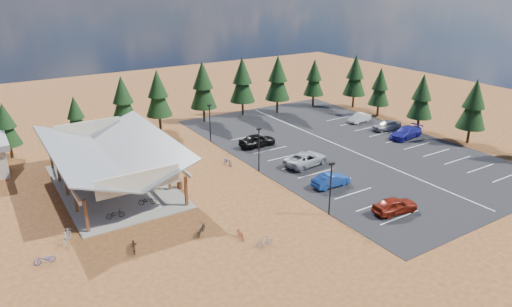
% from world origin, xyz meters
% --- Properties ---
extents(ground, '(140.00, 140.00, 0.00)m').
position_xyz_m(ground, '(0.00, 0.00, 0.00)').
color(ground, '#5D3218').
rests_on(ground, ground).
extents(asphalt_lot, '(27.00, 44.00, 0.04)m').
position_xyz_m(asphalt_lot, '(18.50, 3.00, 0.02)').
color(asphalt_lot, black).
rests_on(asphalt_lot, ground).
extents(concrete_pad, '(10.60, 18.60, 0.10)m').
position_xyz_m(concrete_pad, '(-10.00, 7.00, 0.05)').
color(concrete_pad, gray).
rests_on(concrete_pad, ground).
extents(bike_pavilion, '(11.65, 19.40, 4.97)m').
position_xyz_m(bike_pavilion, '(-10.00, 7.00, 3.82)').
color(bike_pavilion, '#593019').
rests_on(bike_pavilion, concrete_pad).
extents(lamp_post_0, '(0.50, 0.25, 5.14)m').
position_xyz_m(lamp_post_0, '(5.00, -10.00, 2.98)').
color(lamp_post_0, black).
rests_on(lamp_post_0, ground).
extents(lamp_post_1, '(0.50, 0.25, 5.14)m').
position_xyz_m(lamp_post_1, '(5.00, 2.00, 2.98)').
color(lamp_post_1, black).
rests_on(lamp_post_1, ground).
extents(lamp_post_2, '(0.50, 0.25, 5.14)m').
position_xyz_m(lamp_post_2, '(5.00, 14.00, 2.98)').
color(lamp_post_2, black).
rests_on(lamp_post_2, ground).
extents(trash_bin_0, '(0.60, 0.60, 0.90)m').
position_xyz_m(trash_bin_0, '(-4.39, 2.60, 0.45)').
color(trash_bin_0, '#512F1D').
rests_on(trash_bin_0, ground).
extents(trash_bin_1, '(0.60, 0.60, 0.90)m').
position_xyz_m(trash_bin_1, '(-3.74, 5.26, 0.45)').
color(trash_bin_1, '#512F1D').
rests_on(trash_bin_1, ground).
extents(pine_1, '(2.98, 2.98, 6.93)m').
position_xyz_m(pine_1, '(-18.16, 21.62, 4.23)').
color(pine_1, '#382314').
rests_on(pine_1, ground).
extents(pine_2, '(2.83, 2.83, 6.59)m').
position_xyz_m(pine_2, '(-10.13, 22.04, 4.02)').
color(pine_2, '#382314').
rests_on(pine_2, ground).
extents(pine_3, '(3.61, 3.61, 8.42)m').
position_xyz_m(pine_3, '(-3.73, 22.57, 5.14)').
color(pine_3, '#382314').
rests_on(pine_3, ground).
extents(pine_4, '(3.73, 3.73, 8.69)m').
position_xyz_m(pine_4, '(1.33, 22.72, 5.31)').
color(pine_4, '#382314').
rests_on(pine_4, ground).
extents(pine_5, '(3.99, 3.99, 9.29)m').
position_xyz_m(pine_5, '(8.42, 22.79, 5.68)').
color(pine_5, '#382314').
rests_on(pine_5, ground).
extents(pine_6, '(3.98, 3.98, 9.28)m').
position_xyz_m(pine_6, '(15.30, 22.85, 5.67)').
color(pine_6, '#382314').
rests_on(pine_6, ground).
extents(pine_7, '(4.00, 4.00, 9.32)m').
position_xyz_m(pine_7, '(20.78, 21.04, 5.69)').
color(pine_7, '#382314').
rests_on(pine_7, ground).
extents(pine_8, '(3.44, 3.44, 8.00)m').
position_xyz_m(pine_8, '(28.46, 21.30, 4.89)').
color(pine_8, '#382314').
rests_on(pine_8, ground).
extents(pine_10, '(3.70, 3.70, 8.61)m').
position_xyz_m(pine_10, '(33.75, -4.68, 5.26)').
color(pine_10, '#382314').
rests_on(pine_10, ground).
extents(pine_11, '(3.52, 3.52, 8.21)m').
position_xyz_m(pine_11, '(32.41, 2.40, 5.01)').
color(pine_11, '#382314').
rests_on(pine_11, ground).
extents(pine_12, '(3.31, 3.31, 7.72)m').
position_xyz_m(pine_12, '(33.19, 10.91, 4.71)').
color(pine_12, '#382314').
rests_on(pine_12, ground).
extents(pine_13, '(3.81, 3.81, 8.87)m').
position_xyz_m(pine_13, '(33.72, 17.03, 5.42)').
color(pine_13, '#382314').
rests_on(pine_13, ground).
extents(bike_0, '(1.68, 0.79, 0.85)m').
position_xyz_m(bike_0, '(-11.94, -0.33, 0.52)').
color(bike_0, black).
rests_on(bike_0, concrete_pad).
extents(bike_1, '(1.53, 0.68, 0.89)m').
position_xyz_m(bike_1, '(-11.81, 4.74, 0.54)').
color(bike_1, gray).
rests_on(bike_1, concrete_pad).
extents(bike_2, '(1.74, 1.08, 0.87)m').
position_xyz_m(bike_2, '(-13.62, 7.24, 0.53)').
color(bike_2, navy).
rests_on(bike_2, concrete_pad).
extents(bike_3, '(1.86, 0.88, 1.08)m').
position_xyz_m(bike_3, '(-10.97, 13.90, 0.64)').
color(bike_3, maroon).
rests_on(bike_3, concrete_pad).
extents(bike_4, '(1.79, 1.11, 0.89)m').
position_xyz_m(bike_4, '(-8.56, 0.69, 0.54)').
color(bike_4, black).
rests_on(bike_4, concrete_pad).
extents(bike_5, '(1.76, 0.97, 1.02)m').
position_xyz_m(bike_5, '(-8.05, 6.66, 0.61)').
color(bike_5, gray).
rests_on(bike_5, concrete_pad).
extents(bike_6, '(1.67, 0.82, 0.84)m').
position_xyz_m(bike_6, '(-8.76, 7.49, 0.52)').
color(bike_6, navy).
rests_on(bike_6, concrete_pad).
extents(bike_7, '(1.87, 0.64, 1.10)m').
position_xyz_m(bike_7, '(-6.72, 13.53, 0.65)').
color(bike_7, maroon).
rests_on(bike_7, concrete_pad).
extents(bike_8, '(1.08, 1.94, 0.96)m').
position_xyz_m(bike_8, '(-12.19, -6.28, 0.48)').
color(bike_8, black).
rests_on(bike_8, ground).
extents(bike_9, '(1.40, 1.84, 1.10)m').
position_xyz_m(bike_9, '(-16.46, -2.10, 0.55)').
color(bike_9, '#97989F').
rests_on(bike_9, ground).
extents(bike_10, '(1.60, 0.67, 0.82)m').
position_xyz_m(bike_10, '(-18.53, -4.41, 0.41)').
color(bike_10, '#15379F').
rests_on(bike_10, ground).
extents(bike_11, '(0.60, 1.52, 0.89)m').
position_xyz_m(bike_11, '(-4.06, -9.25, 0.44)').
color(bike_11, '#953620').
rests_on(bike_11, ground).
extents(bike_12, '(1.69, 1.68, 0.93)m').
position_xyz_m(bike_12, '(-6.57, -6.91, 0.46)').
color(bike_12, black).
rests_on(bike_12, ground).
extents(bike_13, '(1.52, 0.54, 0.90)m').
position_xyz_m(bike_13, '(-3.01, -11.30, 0.45)').
color(bike_13, gray).
rests_on(bike_13, ground).
extents(bike_14, '(0.75, 1.78, 0.91)m').
position_xyz_m(bike_14, '(3.00, 5.58, 0.46)').
color(bike_14, navy).
rests_on(bike_14, ground).
extents(bike_15, '(1.63, 1.12, 0.96)m').
position_xyz_m(bike_15, '(-4.43, 5.60, 0.48)').
color(bike_15, maroon).
rests_on(bike_15, ground).
extents(car_0, '(4.62, 2.34, 1.51)m').
position_xyz_m(car_0, '(10.35, -13.04, 0.79)').
color(car_0, maroon).
rests_on(car_0, asphalt_lot).
extents(car_1, '(4.29, 1.55, 1.41)m').
position_xyz_m(car_1, '(9.18, -5.45, 0.74)').
color(car_1, '#194099').
rests_on(car_1, asphalt_lot).
extents(car_2, '(6.02, 3.49, 1.58)m').
position_xyz_m(car_2, '(10.64, 0.56, 0.83)').
color(car_2, '#ADB3B7').
rests_on(car_2, asphalt_lot).
extents(car_4, '(4.88, 1.98, 1.66)m').
position_xyz_m(car_4, '(9.28, 9.06, 0.87)').
color(car_4, black).
rests_on(car_4, asphalt_lot).
extents(car_7, '(5.51, 2.66, 1.55)m').
position_xyz_m(car_7, '(28.25, 1.00, 0.81)').
color(car_7, navy).
rests_on(car_7, asphalt_lot).
extents(car_8, '(4.55, 2.38, 1.48)m').
position_xyz_m(car_8, '(28.66, 4.83, 0.78)').
color(car_8, '#919498').
rests_on(car_8, asphalt_lot).
extents(car_9, '(4.16, 1.89, 1.32)m').
position_xyz_m(car_9, '(28.29, 9.91, 0.70)').
color(car_9, white).
rests_on(car_9, asphalt_lot).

